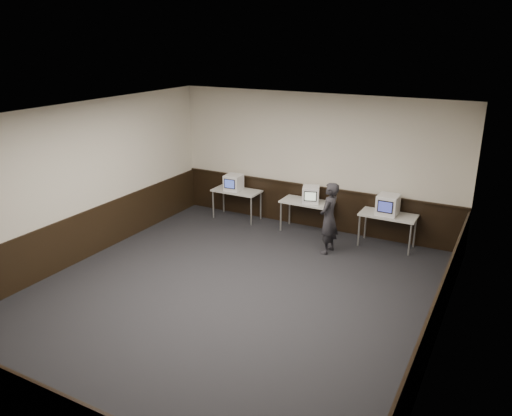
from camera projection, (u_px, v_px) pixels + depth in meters
The scene contains 17 objects.
floor at pixel (227, 297), 8.87m from camera, with size 8.00×8.00×0.00m, color black.
ceiling at pixel (224, 117), 7.83m from camera, with size 8.00×8.00×0.00m, color white.
back_wall at pixel (315, 162), 11.68m from camera, with size 7.00×7.00×0.00m, color beige.
front_wall at pixel (18, 330), 5.02m from camera, with size 7.00×7.00×0.00m, color beige.
left_wall at pixel (75, 185), 9.91m from camera, with size 8.00×8.00×0.00m, color beige.
right_wall at pixel (445, 254), 6.79m from camera, with size 8.00×8.00×0.00m, color beige.
wainscot_back at pixel (313, 207), 12.02m from camera, with size 6.98×0.04×1.00m, color black.
wainscot_left at pixel (82, 236), 10.26m from camera, with size 0.04×7.98×1.00m, color black.
wainscot_right at pixel (434, 323), 7.16m from camera, with size 0.04×7.98×1.00m, color black.
wainscot_rail at pixel (313, 186), 11.84m from camera, with size 6.98×0.06×0.04m, color black.
desk_left at pixel (237, 193), 12.50m from camera, with size 1.20×0.60×0.75m.
desk_center at pixel (307, 204), 11.65m from camera, with size 1.20×0.60×0.75m.
desk_right at pixel (388, 217), 10.80m from camera, with size 1.20×0.60×0.75m.
emac_left at pixel (233, 183), 12.40m from camera, with size 0.42×0.45×0.40m.
emac_center at pixel (311, 195), 11.49m from camera, with size 0.49×0.50×0.38m.
emac_right at pixel (388, 205), 10.70m from camera, with size 0.44×0.48×0.44m.
person at pixel (329, 218), 10.48m from camera, with size 0.57×0.37×1.55m, color #232227.
Camera 1 is at (4.16, -6.69, 4.41)m, focal length 35.00 mm.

